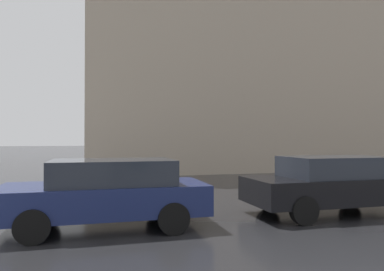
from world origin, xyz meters
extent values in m
cube|color=tan|center=(21.94, -18.56, 8.02)|extent=(18.88, 26.49, 16.04)
cube|color=navy|center=(2.50, -6.08, 0.61)|extent=(1.75, 4.10, 0.60)
cube|color=#232833|center=(2.50, -6.23, 1.16)|extent=(1.54, 2.46, 0.50)
cylinder|color=black|center=(1.68, -4.83, 0.31)|extent=(0.20, 0.62, 0.62)
cylinder|color=black|center=(3.33, -4.83, 0.31)|extent=(0.20, 0.62, 0.62)
cylinder|color=black|center=(1.68, -7.33, 0.31)|extent=(0.20, 0.62, 0.62)
cylinder|color=black|center=(3.33, -7.33, 0.31)|extent=(0.20, 0.62, 0.62)
cube|color=black|center=(2.50, -11.43, 0.61)|extent=(1.75, 4.10, 0.60)
cube|color=#232833|center=(2.50, -11.58, 1.16)|extent=(1.54, 2.46, 0.50)
cylinder|color=black|center=(1.68, -10.18, 0.31)|extent=(0.20, 0.62, 0.62)
cylinder|color=black|center=(3.33, -10.18, 0.31)|extent=(0.20, 0.62, 0.62)
cylinder|color=black|center=(3.33, -12.68, 0.31)|extent=(0.20, 0.62, 0.62)
camera|label=1|loc=(-4.94, -5.92, 1.82)|focal=32.84mm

